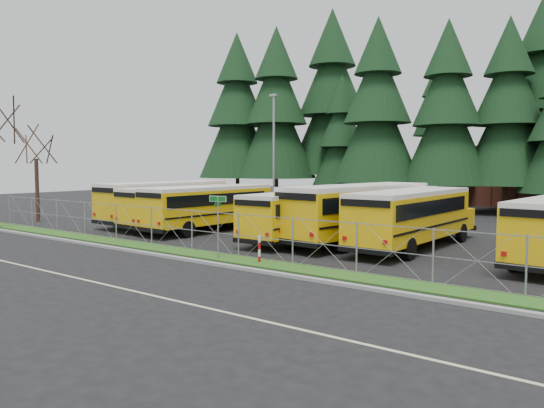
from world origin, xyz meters
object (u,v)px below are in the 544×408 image
(bus_2, at_px, (213,209))
(street_sign, at_px, (218,213))
(bus_4, at_px, (305,216))
(striped_bollard, at_px, (259,249))
(bus_1, at_px, (188,207))
(bus_6, at_px, (414,219))
(bus_0, at_px, (169,203))
(light_standard, at_px, (274,149))
(bus_5, at_px, (363,214))

(bus_2, xyz_separation_m, street_sign, (7.04, -7.04, 0.62))
(bus_2, relative_size, street_sign, 3.83)
(bus_4, height_order, striped_bollard, bus_4)
(bus_4, relative_size, striped_bollard, 8.56)
(bus_1, bearing_deg, bus_6, 7.59)
(bus_0, xyz_separation_m, street_sign, (12.13, -7.89, 0.56))
(bus_4, relative_size, light_standard, 1.01)
(bus_1, relative_size, bus_6, 0.93)
(bus_4, bearing_deg, street_sign, -91.03)
(bus_6, relative_size, light_standard, 1.10)
(bus_1, height_order, striped_bollard, bus_1)
(bus_6, distance_m, light_standard, 21.15)
(bus_5, bearing_deg, bus_0, -172.18)
(bus_5, xyz_separation_m, light_standard, (-14.45, 11.19, 3.95))
(bus_1, relative_size, bus_5, 0.88)
(bus_0, height_order, striped_bollard, bus_0)
(bus_4, relative_size, bus_5, 0.87)
(bus_1, distance_m, bus_5, 12.22)
(bus_0, relative_size, bus_6, 1.01)
(bus_1, xyz_separation_m, bus_4, (9.32, -0.14, -0.02))
(bus_0, height_order, bus_5, bus_5)
(bus_2, relative_size, bus_6, 0.96)
(striped_bollard, bearing_deg, bus_4, 107.83)
(bus_2, bearing_deg, bus_0, 172.81)
(bus_1, height_order, bus_5, bus_5)
(bus_4, bearing_deg, striped_bollard, -73.99)
(light_standard, bearing_deg, bus_6, -33.11)
(bus_0, xyz_separation_m, light_standard, (0.42, 11.57, 4.03))
(bus_5, height_order, striped_bollard, bus_5)
(bus_4, xyz_separation_m, street_sign, (0.10, -7.03, 0.69))
(bus_2, height_order, bus_6, bus_6)
(bus_2, relative_size, bus_4, 1.05)
(bus_6, distance_m, striped_bollard, 8.61)
(street_sign, height_order, light_standard, light_standard)
(street_sign, bearing_deg, striped_bollard, 9.89)
(striped_bollard, relative_size, light_standard, 0.12)
(street_sign, height_order, striped_bollard, street_sign)
(bus_0, bearing_deg, bus_4, -1.17)
(bus_6, height_order, light_standard, light_standard)
(bus_6, bearing_deg, light_standard, 147.49)
(bus_1, bearing_deg, light_standard, 104.54)
(bus_1, bearing_deg, bus_5, 9.18)
(bus_5, xyz_separation_m, bus_6, (2.94, -0.16, -0.09))
(bus_5, height_order, bus_6, bus_5)
(bus_5, distance_m, bus_6, 2.94)
(bus_0, distance_m, light_standard, 12.26)
(bus_5, relative_size, bus_6, 1.06)
(light_standard, bearing_deg, striped_bollard, -54.24)
(bus_4, distance_m, street_sign, 7.06)
(light_standard, bearing_deg, bus_4, -46.95)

